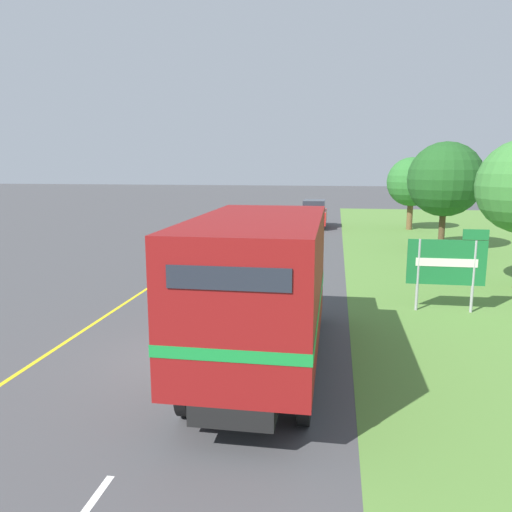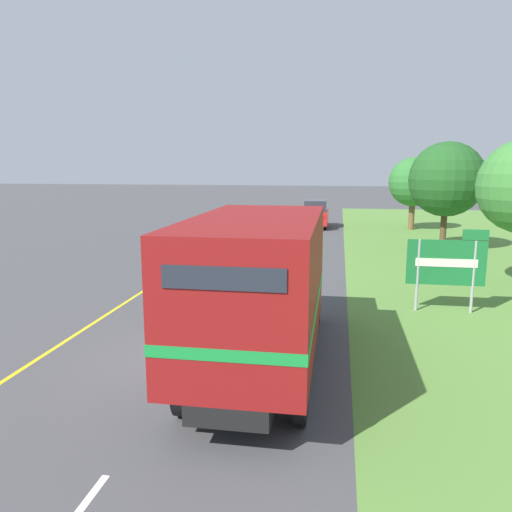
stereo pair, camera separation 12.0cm
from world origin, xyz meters
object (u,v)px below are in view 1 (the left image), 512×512
at_px(horse_trailer_truck, 264,283).
at_px(highway_sign, 448,263).
at_px(roadside_tree_far, 412,182).
at_px(roadside_tree_mid, 445,179).
at_px(lead_car_red_ahead, 314,214).
at_px(lead_car_white, 237,236).

height_order(horse_trailer_truck, highway_sign, horse_trailer_truck).
bearing_deg(roadside_tree_far, roadside_tree_mid, -86.75).
distance_m(lead_car_red_ahead, highway_sign, 21.54).
height_order(highway_sign, roadside_tree_mid, roadside_tree_mid).
relative_size(lead_car_white, highway_sign, 1.71).
height_order(lead_car_white, lead_car_red_ahead, lead_car_red_ahead).
bearing_deg(roadside_tree_mid, horse_trailer_truck, -112.65).
distance_m(horse_trailer_truck, lead_car_white, 15.14).
relative_size(horse_trailer_truck, lead_car_white, 1.78).
relative_size(lead_car_red_ahead, roadside_tree_far, 0.81).
height_order(horse_trailer_truck, roadside_tree_far, roadside_tree_far).
xyz_separation_m(highway_sign, roadside_tree_mid, (2.23, 12.17, 2.24)).
bearing_deg(roadside_tree_mid, lead_car_red_ahead, 129.85).
bearing_deg(highway_sign, roadside_tree_far, 85.22).
height_order(lead_car_red_ahead, roadside_tree_far, roadside_tree_far).
bearing_deg(lead_car_red_ahead, horse_trailer_truck, -89.97).
bearing_deg(lead_car_red_ahead, roadside_tree_mid, -50.15).
xyz_separation_m(lead_car_red_ahead, roadside_tree_mid, (7.31, -8.75, 2.80)).
relative_size(lead_car_white, lead_car_red_ahead, 1.09).
bearing_deg(highway_sign, lead_car_white, 132.35).
distance_m(lead_car_white, roadside_tree_far, 15.60).
height_order(roadside_tree_mid, roadside_tree_far, roadside_tree_mid).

